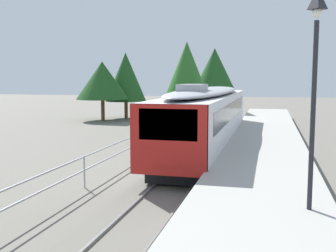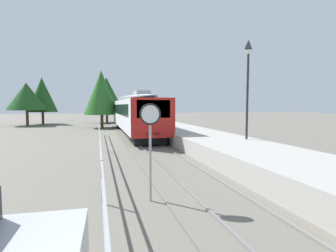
# 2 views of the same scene
# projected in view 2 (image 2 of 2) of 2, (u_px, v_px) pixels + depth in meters

# --- Properties ---
(ground_plane) EXTENTS (160.00, 160.00, 0.00)m
(ground_plane) POSITION_uv_depth(u_px,v_px,m) (104.00, 148.00, 17.21)
(ground_plane) COLOR #6B665B
(track_rails) EXTENTS (3.20, 60.00, 0.14)m
(track_rails) POSITION_uv_depth(u_px,v_px,m) (150.00, 146.00, 17.97)
(track_rails) COLOR #6B665B
(track_rails) RESTS_ON ground
(commuter_train) EXTENTS (2.82, 18.62, 3.74)m
(commuter_train) POSITION_uv_depth(u_px,v_px,m) (134.00, 112.00, 25.58)
(commuter_train) COLOR silver
(commuter_train) RESTS_ON track_rails
(station_platform) EXTENTS (3.90, 60.00, 0.90)m
(station_platform) POSITION_uv_depth(u_px,v_px,m) (196.00, 138.00, 18.76)
(station_platform) COLOR #A8A59E
(station_platform) RESTS_ON ground
(platform_lamp_mid_platform) EXTENTS (0.34, 0.34, 5.35)m
(platform_lamp_mid_platform) POSITION_uv_depth(u_px,v_px,m) (248.00, 70.00, 14.39)
(platform_lamp_mid_platform) COLOR #232328
(platform_lamp_mid_platform) RESTS_ON station_platform
(speed_limit_sign) EXTENTS (0.61, 0.10, 2.81)m
(speed_limit_sign) POSITION_uv_depth(u_px,v_px,m) (150.00, 128.00, 7.52)
(speed_limit_sign) COLOR #9EA0A5
(speed_limit_sign) RESTS_ON ground
(carpark_fence) EXTENTS (0.06, 36.06, 1.25)m
(carpark_fence) POSITION_uv_depth(u_px,v_px,m) (102.00, 172.00, 7.42)
(carpark_fence) COLOR #9EA0A5
(carpark_fence) RESTS_ON ground
(tree_behind_carpark) EXTENTS (4.25, 4.25, 6.84)m
(tree_behind_carpark) POSITION_uv_depth(u_px,v_px,m) (42.00, 95.00, 39.34)
(tree_behind_carpark) COLOR brown
(tree_behind_carpark) RESTS_ON ground
(tree_behind_station_far) EXTENTS (5.33, 5.33, 7.12)m
(tree_behind_station_far) POSITION_uv_depth(u_px,v_px,m) (107.00, 95.00, 41.81)
(tree_behind_station_far) COLOR brown
(tree_behind_station_far) RESTS_ON ground
(tree_distant_left) EXTENTS (4.30, 4.30, 6.98)m
(tree_distant_left) POSITION_uv_depth(u_px,v_px,m) (101.00, 93.00, 32.64)
(tree_distant_left) COLOR brown
(tree_distant_left) RESTS_ON ground
(tree_distant_centre) EXTENTS (5.22, 5.22, 5.83)m
(tree_distant_centre) POSITION_uv_depth(u_px,v_px,m) (26.00, 97.00, 36.43)
(tree_distant_centre) COLOR brown
(tree_distant_centre) RESTS_ON ground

